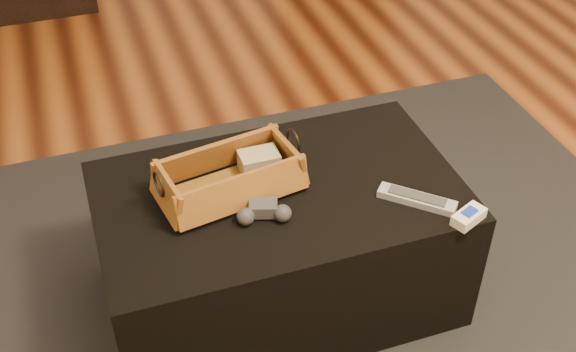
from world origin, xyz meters
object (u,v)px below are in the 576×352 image
object	(u,v)px
game_controller	(264,212)
silver_remote	(417,199)
tv_remote	(226,190)
wicker_basket	(230,178)
ottoman	(279,245)
cream_gadget	(469,217)

from	to	relation	value
game_controller	silver_remote	distance (m)	0.41
tv_remote	silver_remote	distance (m)	0.51
wicker_basket	game_controller	world-z (taller)	wicker_basket
tv_remote	silver_remote	xyz separation A→B (m)	(0.48, -0.19, -0.01)
ottoman	game_controller	world-z (taller)	game_controller
wicker_basket	cream_gadget	world-z (taller)	wicker_basket
tv_remote	silver_remote	world-z (taller)	tv_remote
wicker_basket	ottoman	bearing A→B (deg)	-16.65
cream_gadget	game_controller	bearing A→B (deg)	160.19
silver_remote	cream_gadget	distance (m)	0.14
ottoman	wicker_basket	world-z (taller)	wicker_basket
game_controller	cream_gadget	xyz separation A→B (m)	(0.50, -0.18, -0.01)
ottoman	game_controller	xyz separation A→B (m)	(-0.07, -0.10, 0.23)
wicker_basket	game_controller	distance (m)	0.15
cream_gadget	tv_remote	bearing A→B (deg)	152.43
game_controller	wicker_basket	bearing A→B (deg)	111.49
game_controller	cream_gadget	distance (m)	0.53
ottoman	silver_remote	world-z (taller)	silver_remote
ottoman	cream_gadget	bearing A→B (deg)	-33.05
tv_remote	cream_gadget	bearing A→B (deg)	-43.27
ottoman	tv_remote	world-z (taller)	tv_remote
tv_remote	wicker_basket	bearing A→B (deg)	30.87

